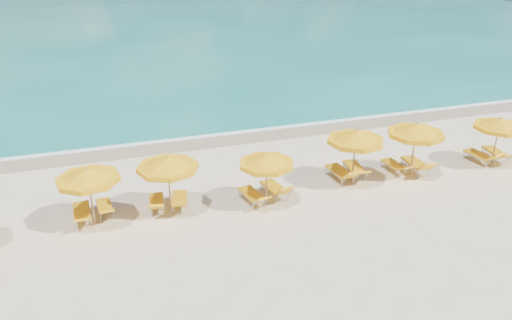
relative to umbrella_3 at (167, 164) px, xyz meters
name	(u,v)px	position (x,y,z in m)	size (l,w,h in m)	color
ground_plane	(267,201)	(3.83, -0.43, -2.03)	(120.00, 120.00, 0.00)	beige
ocean	(140,23)	(3.83, 47.57, -2.03)	(120.00, 80.00, 0.30)	#15766E
wet_sand_band	(222,137)	(3.83, 6.97, -2.03)	(120.00, 2.60, 0.01)	tan
foam_line	(218,132)	(3.83, 7.77, -2.03)	(120.00, 1.20, 0.03)	white
whitecap_near	(98,97)	(-2.17, 16.57, -2.03)	(14.00, 0.36, 0.05)	white
whitecap_far	(263,60)	(11.83, 23.57, -2.03)	(18.00, 0.30, 0.05)	white
umbrella_2	(88,176)	(-2.86, -0.03, -0.04)	(2.72, 2.72, 2.33)	tan
umbrella_3	(167,164)	(0.00, 0.00, 0.00)	(2.46, 2.46, 2.38)	tan
umbrella_4	(267,161)	(3.72, -0.58, -0.14)	(2.33, 2.33, 2.22)	tan
umbrella_5	(356,137)	(7.90, 0.06, 0.08)	(2.89, 2.89, 2.47)	tan
umbrella_6	(416,130)	(10.74, -0.07, 0.10)	(2.69, 2.69, 2.50)	tan
umbrella_7	(500,124)	(15.07, -0.24, -0.04)	(3.06, 3.06, 2.33)	tan
lounger_2_left	(82,215)	(-3.28, 0.35, -1.81)	(0.70, 1.94, 0.70)	#A5A8AD
lounger_2_right	(105,210)	(-2.44, 0.55, -1.83)	(0.70, 1.72, 0.68)	#A5A8AD
lounger_3_left	(157,205)	(-0.50, 0.31, -1.82)	(0.75, 1.75, 0.76)	#A5A8AD
lounger_3_right	(180,203)	(0.39, 0.17, -1.81)	(0.89, 1.84, 0.82)	#A5A8AD
lounger_4_left	(252,198)	(3.22, -0.32, -1.81)	(0.91, 1.90, 0.75)	#A5A8AD
lounger_4_right	(275,191)	(4.26, -0.11, -1.79)	(0.92, 1.90, 0.91)	#A5A8AD
lounger_5_left	(340,175)	(7.49, 0.40, -1.78)	(0.83, 2.04, 0.92)	#A5A8AD
lounger_5_right	(355,171)	(8.30, 0.60, -1.79)	(0.92, 2.05, 0.79)	#A5A8AD
lounger_6_left	(394,168)	(10.21, 0.43, -1.82)	(0.66, 1.77, 0.69)	#A5A8AD
lounger_6_right	(416,167)	(11.13, 0.12, -1.78)	(0.78, 2.01, 0.93)	#A5A8AD
lounger_7_left	(480,158)	(14.59, 0.03, -1.79)	(0.88, 1.93, 0.88)	#A5A8AD
lounger_7_right	(495,155)	(15.59, 0.15, -1.81)	(0.87, 1.95, 0.71)	#A5A8AD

